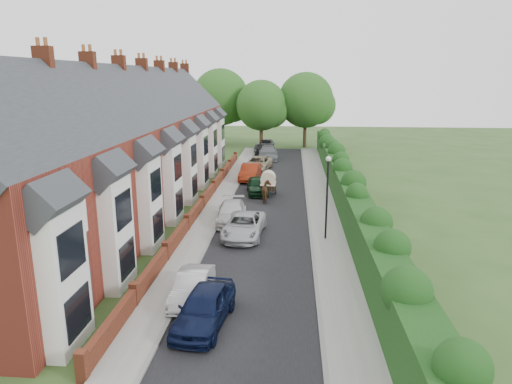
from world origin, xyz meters
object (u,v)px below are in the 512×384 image
car_navy (204,307)px  horse (267,192)px  car_silver_a (192,287)px  car_silver_b (244,225)px  car_grey (268,153)px  car_black (261,149)px  horse_cart (268,182)px  car_white (231,213)px  lamppost (327,187)px  car_red (250,172)px  car_beige (258,164)px  car_green (257,185)px

car_navy → horse: 18.64m
car_navy → car_silver_a: bearing=121.9°
car_silver_b → car_grey: bearing=93.4°
car_black → car_silver_b: bearing=-95.4°
horse_cart → car_white: bearing=-105.6°
lamppost → car_white: 7.32m
car_white → horse_cart: 7.78m
lamppost → car_red: (-6.09, 16.22, -2.52)m
car_silver_a → car_red: size_ratio=0.82×
lamppost → horse: size_ratio=2.66×
lamppost → car_silver_a: bearing=-128.0°
car_black → horse_cart: bearing=-91.8°
car_silver_b → car_white: bearing=116.4°
car_white → car_silver_b: bearing=-71.3°
car_navy → car_silver_b: size_ratio=0.89×
car_beige → horse: bearing=-73.4°
car_navy → car_silver_a: 2.21m
horse → car_red: bearing=-83.8°
car_green → car_beige: size_ratio=0.80×
lamppost → car_green: size_ratio=1.24×
car_white → car_beige: size_ratio=0.92×
car_white → horse_cart: (2.09, 7.48, 0.50)m
car_silver_a → car_beige: 29.19m
car_silver_a → car_navy: bearing=-63.4°
car_red → car_black: car_red is taller
car_white → car_black: size_ratio=1.12×
car_green → car_grey: size_ratio=0.76×
car_silver_a → car_green: car_green is taller
car_green → car_black: size_ratio=0.98×
car_green → horse_cart: bearing=-37.1°
car_silver_a → horse_cart: 18.84m
car_green → car_red: (-1.09, 5.22, 0.07)m
car_navy → car_silver_a: size_ratio=1.14×
car_silver_a → car_green: size_ratio=0.93×
lamppost → car_beige: bearing=105.2°
lamppost → car_navy: 11.85m
car_silver_a → car_white: size_ratio=0.82×
car_red → car_white: bearing=-86.9°
car_silver_b → car_grey: 27.34m
lamppost → car_grey: bearing=100.2°
lamppost → car_white: size_ratio=1.09×
car_silver_a → car_red: bearing=90.9°
car_navy → car_red: (-0.62, 26.42, 0.02)m
lamppost → car_navy: bearing=-118.2°
car_white → car_grey: size_ratio=0.86×
car_black → car_white: bearing=-97.5°
car_navy → car_white: (-0.67, 13.20, -0.07)m
lamppost → car_red: lamppost is taller
lamppost → car_black: 31.70m
car_red → car_black: (-0.02, 14.78, -0.06)m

